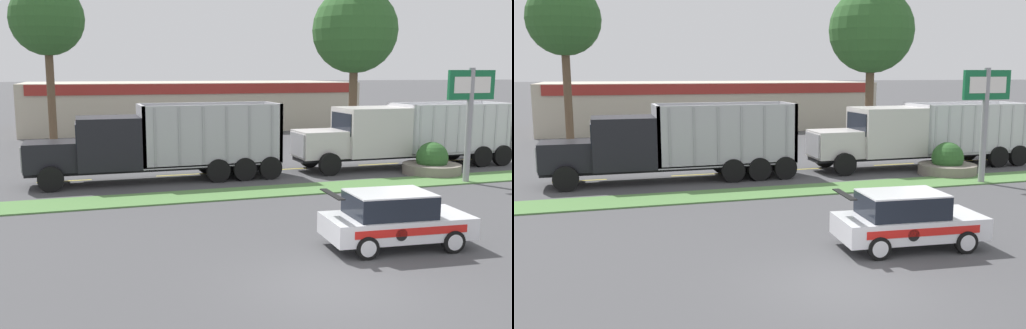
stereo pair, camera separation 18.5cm
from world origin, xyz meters
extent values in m
plane|color=#474749|center=(0.00, 0.00, 0.00)|extent=(600.00, 600.00, 0.00)
cube|color=#517F42|center=(0.00, 10.50, 0.03)|extent=(120.00, 2.19, 0.06)
cube|color=yellow|center=(-6.28, 15.59, 0.00)|extent=(2.40, 0.14, 0.01)
cube|color=yellow|center=(-0.88, 15.59, 0.00)|extent=(2.40, 0.14, 0.01)
cube|color=yellow|center=(4.52, 15.59, 0.00)|extent=(2.40, 0.14, 0.01)
cube|color=yellow|center=(9.92, 15.59, 0.00)|extent=(2.40, 0.14, 0.01)
cube|color=yellow|center=(15.32, 15.59, 0.00)|extent=(2.40, 0.14, 0.01)
cube|color=black|center=(10.67, 14.50, 0.64)|extent=(11.81, 1.42, 0.18)
cube|color=silver|center=(5.95, 14.50, 1.40)|extent=(2.36, 2.12, 1.34)
cube|color=#B7B7BC|center=(4.74, 14.50, 1.40)|extent=(0.06, 1.81, 1.14)
cube|color=silver|center=(8.79, 14.50, 1.95)|extent=(3.34, 2.58, 2.44)
cube|color=black|center=(7.10, 14.50, 2.38)|extent=(0.04, 2.20, 1.10)
cylinder|color=silver|center=(10.56, 13.66, 2.56)|extent=(0.14, 0.14, 1.21)
cube|color=silver|center=(13.52, 14.50, 0.79)|extent=(6.12, 2.58, 0.12)
cube|color=silver|center=(10.54, 14.50, 2.05)|extent=(0.16, 2.58, 2.52)
cube|color=silver|center=(16.50, 14.50, 2.05)|extent=(0.16, 2.58, 2.52)
cube|color=silver|center=(13.52, 13.29, 2.05)|extent=(6.12, 0.16, 2.52)
cube|color=silver|center=(13.52, 15.71, 2.05)|extent=(6.12, 0.16, 2.52)
cube|color=#BCBCC1|center=(10.84, 13.19, 2.05)|extent=(0.10, 0.04, 2.40)
cube|color=#BCBCC1|center=(11.61, 13.19, 2.05)|extent=(0.10, 0.04, 2.40)
cube|color=#BCBCC1|center=(12.37, 13.19, 2.05)|extent=(0.10, 0.04, 2.40)
cube|color=#BCBCC1|center=(13.14, 13.19, 2.05)|extent=(0.10, 0.04, 2.40)
cube|color=#BCBCC1|center=(13.90, 13.19, 2.05)|extent=(0.10, 0.04, 2.40)
cube|color=#BCBCC1|center=(14.67, 13.19, 2.05)|extent=(0.10, 0.04, 2.40)
cube|color=#BCBCC1|center=(15.43, 13.19, 2.05)|extent=(0.10, 0.04, 2.40)
cube|color=#BCBCC1|center=(16.20, 13.19, 2.05)|extent=(0.10, 0.04, 2.40)
cylinder|color=black|center=(5.95, 13.23, 0.55)|extent=(1.10, 0.30, 1.10)
cylinder|color=black|center=(5.95, 15.77, 0.55)|extent=(1.10, 0.30, 1.10)
cylinder|color=black|center=(15.98, 13.23, 0.55)|extent=(1.10, 0.30, 1.10)
cylinder|color=black|center=(15.98, 15.77, 0.55)|extent=(1.10, 0.30, 1.10)
cylinder|color=black|center=(14.70, 13.23, 0.55)|extent=(1.10, 0.30, 1.10)
cylinder|color=black|center=(14.70, 15.77, 0.55)|extent=(1.10, 0.30, 1.10)
cube|color=black|center=(-2.17, 14.46, 0.62)|extent=(11.37, 1.39, 0.18)
cube|color=black|center=(-6.75, 14.46, 1.34)|extent=(2.20, 2.07, 1.25)
cube|color=#B7B7BC|center=(-7.88, 14.46, 1.34)|extent=(0.06, 1.76, 1.06)
cube|color=black|center=(-4.29, 14.46, 1.85)|extent=(2.72, 2.52, 2.27)
cube|color=black|center=(-5.67, 14.46, 2.25)|extent=(0.04, 2.14, 1.02)
cylinder|color=silver|center=(-2.83, 13.64, 2.59)|extent=(0.14, 0.14, 1.48)
cube|color=#ADADB2|center=(0.29, 14.46, 0.77)|extent=(6.45, 2.52, 0.12)
cube|color=#ADADB2|center=(-2.85, 14.46, 2.14)|extent=(0.16, 2.52, 2.73)
cube|color=#ADADB2|center=(3.43, 14.46, 2.14)|extent=(0.16, 2.52, 2.73)
cube|color=#ADADB2|center=(0.29, 13.28, 2.14)|extent=(6.45, 0.16, 2.73)
cube|color=#ADADB2|center=(0.29, 15.64, 2.14)|extent=(6.45, 0.16, 2.73)
cube|color=#99999E|center=(-2.40, 13.18, 2.14)|extent=(0.10, 0.04, 2.59)
cube|color=#99999E|center=(-1.32, 13.18, 2.14)|extent=(0.10, 0.04, 2.59)
cube|color=#99999E|center=(-0.25, 13.18, 2.14)|extent=(0.10, 0.04, 2.59)
cube|color=#99999E|center=(0.83, 13.18, 2.14)|extent=(0.10, 0.04, 2.59)
cube|color=#99999E|center=(1.90, 13.18, 2.14)|extent=(0.10, 0.04, 2.59)
cube|color=#99999E|center=(2.98, 13.18, 2.14)|extent=(0.10, 0.04, 2.59)
cylinder|color=black|center=(-6.75, 13.22, 0.53)|extent=(1.07, 0.30, 1.07)
cylinder|color=black|center=(-6.75, 15.70, 0.53)|extent=(1.07, 0.30, 1.07)
cylinder|color=black|center=(2.91, 13.22, 0.53)|extent=(1.07, 0.30, 1.07)
cylinder|color=black|center=(2.91, 15.70, 0.53)|extent=(1.07, 0.30, 1.07)
cylinder|color=black|center=(1.66, 13.22, 0.53)|extent=(1.07, 0.30, 1.07)
cylinder|color=black|center=(1.66, 15.70, 0.53)|extent=(1.07, 0.30, 1.07)
cylinder|color=black|center=(0.42, 13.22, 0.53)|extent=(1.07, 0.30, 1.07)
cylinder|color=black|center=(0.42, 15.70, 0.53)|extent=(1.07, 0.30, 1.07)
cube|color=white|center=(2.99, 2.29, 0.63)|extent=(4.26, 2.13, 0.62)
cube|color=black|center=(2.74, 2.31, 1.25)|extent=(2.39, 1.77, 0.64)
cube|color=white|center=(2.74, 2.31, 1.59)|extent=(2.39, 1.77, 0.04)
cube|color=black|center=(1.03, 2.43, 1.63)|extent=(0.31, 1.47, 0.03)
cube|color=red|center=(2.92, 1.37, 0.69)|extent=(3.30, 0.26, 0.22)
cylinder|color=black|center=(2.61, 1.39, 0.63)|extent=(0.34, 0.03, 0.34)
cylinder|color=black|center=(4.21, 1.32, 0.32)|extent=(0.65, 0.25, 0.64)
cylinder|color=silver|center=(4.20, 1.22, 0.32)|extent=(0.45, 0.05, 0.45)
cylinder|color=black|center=(4.34, 3.06, 0.32)|extent=(0.65, 0.25, 0.64)
cylinder|color=silver|center=(4.34, 3.17, 0.32)|extent=(0.45, 0.05, 0.45)
cylinder|color=black|center=(1.65, 1.51, 0.32)|extent=(0.65, 0.25, 0.64)
cylinder|color=silver|center=(1.64, 1.41, 0.32)|extent=(0.45, 0.05, 0.45)
cylinder|color=black|center=(1.78, 3.25, 0.32)|extent=(0.65, 0.25, 0.64)
cylinder|color=silver|center=(1.79, 3.36, 0.32)|extent=(0.45, 0.05, 0.45)
cylinder|color=gray|center=(11.10, 9.82, 2.57)|extent=(0.28, 0.28, 5.14)
cube|color=#146638|center=(11.10, 9.82, 4.39)|extent=(2.35, 0.16, 1.29)
cube|color=white|center=(11.10, 9.73, 4.39)|extent=(1.88, 0.02, 0.71)
cylinder|color=slate|center=(10.91, 12.17, 0.25)|extent=(2.80, 2.80, 0.50)
sphere|color=#2D5B28|center=(10.91, 12.17, 0.81)|extent=(1.54, 1.54, 1.54)
cube|color=#BCB29E|center=(4.08, 39.77, 2.03)|extent=(28.10, 12.00, 4.05)
cube|color=maroon|center=(4.08, 33.72, 3.60)|extent=(26.69, 0.10, 0.80)
cylinder|color=brown|center=(-7.08, 26.47, 3.47)|extent=(0.49, 0.49, 6.95)
sphere|color=#2D5B28|center=(-7.08, 26.47, 8.19)|extent=(4.51, 4.51, 4.51)
cylinder|color=brown|center=(13.06, 25.01, 3.09)|extent=(0.59, 0.59, 6.19)
sphere|color=#2D5B28|center=(13.06, 25.01, 7.82)|extent=(5.92, 5.92, 5.92)
camera|label=1|loc=(-5.53, -11.55, 4.95)|focal=40.00mm
camera|label=2|loc=(-5.36, -11.61, 4.95)|focal=40.00mm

